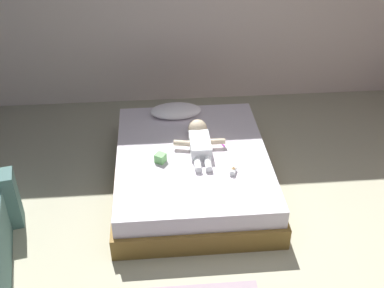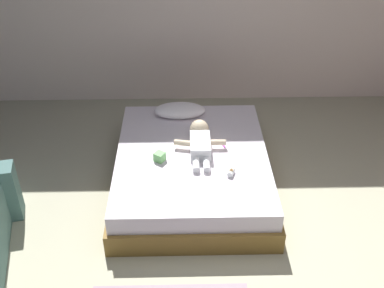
{
  "view_description": "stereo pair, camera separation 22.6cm",
  "coord_description": "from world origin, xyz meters",
  "px_view_note": "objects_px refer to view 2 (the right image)",
  "views": [
    {
      "loc": [
        -0.48,
        -2.44,
        2.98
      ],
      "look_at": [
        -0.17,
        1.18,
        0.49
      ],
      "focal_mm": 44.18,
      "sensor_mm": 36.0,
      "label": 1
    },
    {
      "loc": [
        -0.25,
        -2.45,
        2.98
      ],
      "look_at": [
        -0.17,
        1.18,
        0.49
      ],
      "focal_mm": 44.18,
      "sensor_mm": 36.0,
      "label": 2
    }
  ],
  "objects_px": {
    "pillow": "(180,110)",
    "toothbrush": "(222,144)",
    "baby_bottle": "(231,172)",
    "toy_block": "(160,157)",
    "bed": "(192,169)",
    "baby": "(200,140)"
  },
  "relations": [
    {
      "from": "pillow",
      "to": "toothbrush",
      "type": "xyz_separation_m",
      "value": [
        0.41,
        -0.54,
        -0.06
      ]
    },
    {
      "from": "pillow",
      "to": "baby_bottle",
      "type": "bearing_deg",
      "value": -65.94
    },
    {
      "from": "toothbrush",
      "to": "toy_block",
      "type": "bearing_deg",
      "value": -157.33
    },
    {
      "from": "pillow",
      "to": "toy_block",
      "type": "distance_m",
      "value": 0.81
    },
    {
      "from": "bed",
      "to": "toothbrush",
      "type": "relative_size",
      "value": 15.46
    },
    {
      "from": "pillow",
      "to": "toy_block",
      "type": "bearing_deg",
      "value": -103.29
    },
    {
      "from": "toy_block",
      "to": "baby_bottle",
      "type": "height_order",
      "value": "toy_block"
    },
    {
      "from": "bed",
      "to": "baby",
      "type": "distance_m",
      "value": 0.3
    },
    {
      "from": "pillow",
      "to": "toothbrush",
      "type": "height_order",
      "value": "pillow"
    },
    {
      "from": "toothbrush",
      "to": "pillow",
      "type": "bearing_deg",
      "value": 127.37
    },
    {
      "from": "baby_bottle",
      "to": "toothbrush",
      "type": "bearing_deg",
      "value": 95.03
    },
    {
      "from": "pillow",
      "to": "toothbrush",
      "type": "relative_size",
      "value": 4.47
    },
    {
      "from": "bed",
      "to": "toy_block",
      "type": "bearing_deg",
      "value": -158.67
    },
    {
      "from": "bed",
      "to": "toy_block",
      "type": "xyz_separation_m",
      "value": [
        -0.3,
        -0.12,
        0.24
      ]
    },
    {
      "from": "bed",
      "to": "baby_bottle",
      "type": "distance_m",
      "value": 0.53
    },
    {
      "from": "baby",
      "to": "bed",
      "type": "bearing_deg",
      "value": -128.46
    },
    {
      "from": "bed",
      "to": "pillow",
      "type": "distance_m",
      "value": 0.73
    },
    {
      "from": "baby",
      "to": "baby_bottle",
      "type": "distance_m",
      "value": 0.51
    },
    {
      "from": "toothbrush",
      "to": "baby",
      "type": "bearing_deg",
      "value": -171.28
    },
    {
      "from": "pillow",
      "to": "baby_bottle",
      "type": "distance_m",
      "value": 1.11
    },
    {
      "from": "pillow",
      "to": "baby",
      "type": "distance_m",
      "value": 0.6
    },
    {
      "from": "pillow",
      "to": "toothbrush",
      "type": "distance_m",
      "value": 0.68
    }
  ]
}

